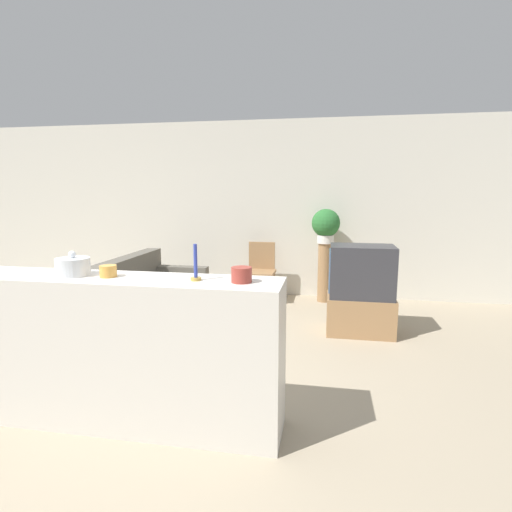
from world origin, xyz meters
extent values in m
plane|color=tan|center=(0.00, 0.00, 0.00)|extent=(14.00, 14.00, 0.00)
cube|color=beige|center=(0.00, 3.43, 1.35)|extent=(9.00, 0.06, 2.70)
cube|color=#605B51|center=(-0.68, 1.65, 0.21)|extent=(0.91, 1.80, 0.43)
cube|color=#605B51|center=(-1.03, 1.65, 0.62)|extent=(0.20, 1.80, 0.39)
cube|color=#605B51|center=(-0.68, 0.83, 0.29)|extent=(0.91, 0.16, 0.58)
cube|color=#605B51|center=(-0.68, 2.47, 0.29)|extent=(0.91, 0.16, 0.58)
cube|color=#9E754C|center=(1.81, 1.81, 0.22)|extent=(0.76, 0.49, 0.43)
cube|color=#333338|center=(1.81, 1.81, 0.73)|extent=(0.71, 0.47, 0.59)
cube|color=#4C6B93|center=(1.45, 1.81, 0.73)|extent=(0.02, 0.38, 0.46)
cube|color=#9E754C|center=(0.45, 2.90, 0.44)|extent=(0.44, 0.44, 0.04)
cube|color=#9E754C|center=(0.45, 3.10, 0.67)|extent=(0.40, 0.04, 0.41)
cylinder|color=#9E754C|center=(0.26, 2.71, 0.21)|extent=(0.04, 0.04, 0.42)
cylinder|color=#9E754C|center=(0.64, 2.71, 0.21)|extent=(0.04, 0.04, 0.42)
cylinder|color=#9E754C|center=(0.26, 3.09, 0.21)|extent=(0.04, 0.04, 0.42)
cylinder|color=#9E754C|center=(0.64, 3.09, 0.21)|extent=(0.04, 0.04, 0.42)
cylinder|color=#9E754C|center=(1.39, 3.11, 0.44)|extent=(0.20, 0.20, 0.88)
cylinder|color=white|center=(1.39, 3.11, 0.94)|extent=(0.24, 0.24, 0.12)
sphere|color=#2D7033|center=(1.39, 3.11, 1.17)|extent=(0.41, 0.41, 0.41)
cube|color=silver|center=(0.00, -0.35, 0.53)|extent=(2.30, 0.44, 1.05)
cylinder|color=silver|center=(-0.31, -0.35, 1.11)|extent=(0.23, 0.23, 0.12)
sphere|color=silver|center=(-0.31, -0.35, 1.20)|extent=(0.05, 0.05, 0.05)
cylinder|color=gold|center=(-0.04, -0.35, 1.09)|extent=(0.11, 0.11, 0.08)
cylinder|color=#B7933D|center=(0.58, -0.35, 1.06)|extent=(0.07, 0.07, 0.02)
cylinder|color=#2D3D9E|center=(0.58, -0.35, 1.18)|extent=(0.02, 0.02, 0.22)
cylinder|color=#99382D|center=(0.88, -0.35, 1.10)|extent=(0.13, 0.13, 0.10)
camera|label=1|loc=(1.41, -2.78, 1.63)|focal=28.00mm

